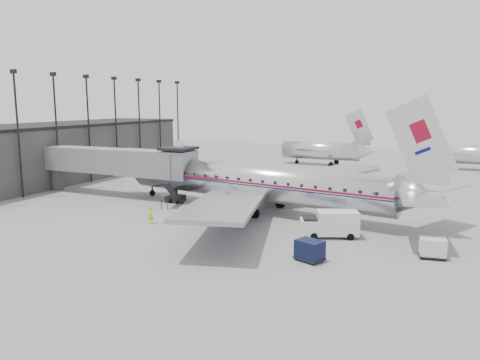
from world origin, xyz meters
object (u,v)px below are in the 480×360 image
at_px(ramp_worker, 151,215).
at_px(service_van, 330,224).
at_px(baggage_cart_white, 433,248).
at_px(airliner, 257,183).
at_px(baggage_cart_navy, 310,250).

bearing_deg(ramp_worker, service_van, 6.00).
height_order(baggage_cart_white, ramp_worker, ramp_worker).
height_order(airliner, ramp_worker, airliner).
distance_m(airliner, service_van, 11.46).
xyz_separation_m(baggage_cart_navy, ramp_worker, (-16.72, 4.00, 0.04)).
bearing_deg(ramp_worker, baggage_cart_white, -1.97).
bearing_deg(ramp_worker, baggage_cart_navy, -16.27).
bearing_deg(airliner, baggage_cart_navy, -45.28).
height_order(service_van, baggage_cart_white, service_van).
bearing_deg(baggage_cart_navy, service_van, 111.94).
xyz_separation_m(baggage_cart_navy, baggage_cart_white, (8.20, 4.37, -0.02)).
bearing_deg(baggage_cart_white, service_van, 156.10).
height_order(airliner, service_van, airliner).
bearing_deg(airliner, baggage_cart_white, -17.24).
xyz_separation_m(service_van, ramp_worker, (-16.66, -2.58, -0.34)).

